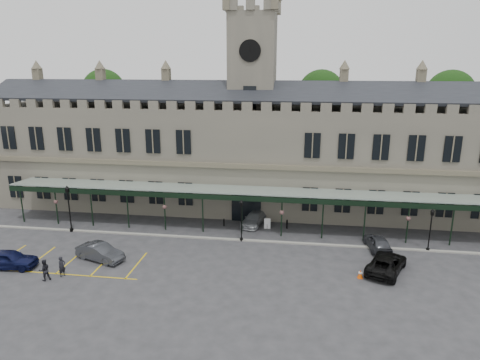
# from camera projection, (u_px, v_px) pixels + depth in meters

# --- Properties ---
(ground) EXTENTS (140.00, 140.00, 0.00)m
(ground) POSITION_uv_depth(u_px,v_px,m) (230.00, 266.00, 36.55)
(ground) COLOR #2F2F32
(station_building) EXTENTS (60.00, 10.36, 17.30)m
(station_building) POSITION_uv_depth(u_px,v_px,m) (252.00, 154.00, 50.03)
(station_building) COLOR #5C584D
(station_building) RESTS_ON ground
(clock_tower) EXTENTS (5.60, 5.60, 24.80)m
(clock_tower) POSITION_uv_depth(u_px,v_px,m) (252.00, 96.00, 48.35)
(clock_tower) COLOR #5C584D
(clock_tower) RESTS_ON ground
(canopy) EXTENTS (50.00, 4.10, 4.30)m
(canopy) POSITION_uv_depth(u_px,v_px,m) (242.00, 211.00, 43.04)
(canopy) COLOR #8C9E93
(canopy) RESTS_ON ground
(kerb) EXTENTS (60.00, 0.40, 0.12)m
(kerb) POSITION_uv_depth(u_px,v_px,m) (239.00, 240.00, 41.78)
(kerb) COLOR gray
(kerb) RESTS_ON ground
(parking_markings) EXTENTS (16.00, 6.00, 0.01)m
(parking_markings) POSITION_uv_depth(u_px,v_px,m) (68.00, 263.00, 37.02)
(parking_markings) COLOR gold
(parking_markings) RESTS_ON ground
(tree_behind_left) EXTENTS (6.00, 6.00, 16.00)m
(tree_behind_left) POSITION_uv_depth(u_px,v_px,m) (104.00, 92.00, 60.01)
(tree_behind_left) COLOR #332314
(tree_behind_left) RESTS_ON ground
(tree_behind_mid) EXTENTS (6.00, 6.00, 16.00)m
(tree_behind_mid) POSITION_uv_depth(u_px,v_px,m) (321.00, 94.00, 55.94)
(tree_behind_mid) COLOR #332314
(tree_behind_mid) RESTS_ON ground
(tree_behind_right) EXTENTS (6.00, 6.00, 16.00)m
(tree_behind_right) POSITION_uv_depth(u_px,v_px,m) (450.00, 95.00, 53.77)
(tree_behind_right) COLOR #332314
(tree_behind_right) RESTS_ON ground
(lamp_post_left) EXTENTS (0.47, 0.47, 4.92)m
(lamp_post_left) POSITION_uv_depth(u_px,v_px,m) (69.00, 204.00, 43.28)
(lamp_post_left) COLOR black
(lamp_post_left) RESTS_ON ground
(lamp_post_mid) EXTENTS (0.40, 0.40, 4.22)m
(lamp_post_mid) POSITION_uv_depth(u_px,v_px,m) (241.00, 217.00, 41.05)
(lamp_post_mid) COLOR black
(lamp_post_mid) RESTS_ON ground
(lamp_post_right) EXTENTS (0.39, 0.39, 4.12)m
(lamp_post_right) POSITION_uv_depth(u_px,v_px,m) (431.00, 226.00, 38.82)
(lamp_post_right) COLOR black
(lamp_post_right) RESTS_ON ground
(traffic_cone) EXTENTS (0.45, 0.45, 0.71)m
(traffic_cone) POSITION_uv_depth(u_px,v_px,m) (360.00, 274.00, 34.42)
(traffic_cone) COLOR #E44E07
(traffic_cone) RESTS_ON ground
(sign_board) EXTENTS (0.66, 0.10, 1.13)m
(sign_board) POSITION_uv_depth(u_px,v_px,m) (267.00, 224.00, 44.61)
(sign_board) COLOR black
(sign_board) RESTS_ON ground
(bollard_left) EXTENTS (0.15, 0.15, 0.82)m
(bollard_left) POSITION_uv_depth(u_px,v_px,m) (224.00, 222.00, 45.39)
(bollard_left) COLOR black
(bollard_left) RESTS_ON ground
(bollard_right) EXTENTS (0.17, 0.17, 0.96)m
(bollard_right) POSITION_uv_depth(u_px,v_px,m) (287.00, 224.00, 44.69)
(bollard_right) COLOR black
(bollard_right) RESTS_ON ground
(car_left_a) EXTENTS (4.75, 2.27, 1.57)m
(car_left_a) POSITION_uv_depth(u_px,v_px,m) (9.00, 259.00, 36.03)
(car_left_a) COLOR #0C1035
(car_left_a) RESTS_ON ground
(car_left_b) EXTENTS (4.74, 2.90, 1.47)m
(car_left_b) POSITION_uv_depth(u_px,v_px,m) (100.00, 252.00, 37.48)
(car_left_b) COLOR #34363B
(car_left_b) RESTS_ON ground
(car_taxi) EXTENTS (2.97, 4.88, 1.32)m
(car_taxi) POSITION_uv_depth(u_px,v_px,m) (254.00, 219.00, 45.79)
(car_taxi) COLOR #A2A6AA
(car_taxi) RESTS_ON ground
(car_van) EXTENTS (4.42, 5.83, 1.47)m
(car_van) POSITION_uv_depth(u_px,v_px,m) (386.00, 263.00, 35.39)
(car_van) COLOR black
(car_van) RESTS_ON ground
(car_right_a) EXTENTS (2.32, 4.46, 1.45)m
(car_right_a) POSITION_uv_depth(u_px,v_px,m) (378.00, 242.00, 39.54)
(car_right_a) COLOR #34363B
(car_right_a) RESTS_ON ground
(person_a) EXTENTS (0.64, 0.74, 1.70)m
(person_a) POSITION_uv_depth(u_px,v_px,m) (62.00, 267.00, 34.59)
(person_a) COLOR black
(person_a) RESTS_ON ground
(person_b) EXTENTS (1.09, 1.08, 1.77)m
(person_b) POSITION_uv_depth(u_px,v_px,m) (44.00, 270.00, 33.92)
(person_b) COLOR black
(person_b) RESTS_ON ground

